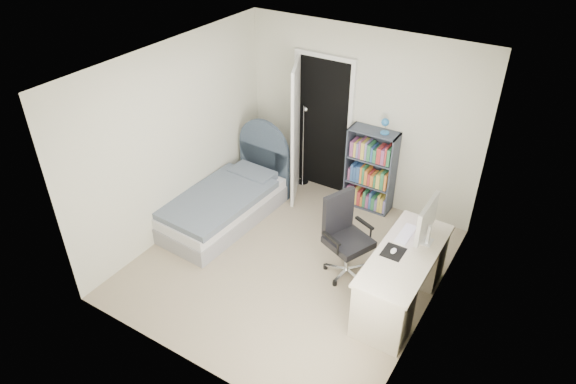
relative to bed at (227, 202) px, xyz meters
The scene contains 8 objects.
room_shell 1.62m from the bed, 16.14° to the right, with size 3.50×3.70×2.60m.
door 1.51m from the bed, 65.52° to the left, with size 0.92×0.77×2.06m.
bed is the anchor object (origin of this frame).
nightstand 1.26m from the bed, 97.21° to the left, with size 0.36×0.36×0.53m.
floor_lamp 1.42m from the bed, 71.74° to the left, with size 0.19×0.19×1.30m.
bookcase 2.03m from the bed, 40.25° to the left, with size 0.67×0.29×1.42m.
desk 2.66m from the bed, ahead, with size 0.60×1.50×1.23m.
office_chair 1.87m from the bed, ahead, with size 0.61×0.61×1.05m.
Camera 1 is at (2.54, -4.15, 4.23)m, focal length 32.00 mm.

